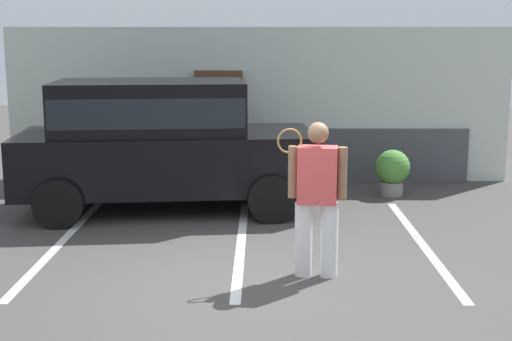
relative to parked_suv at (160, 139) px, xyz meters
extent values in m
plane|color=#423F3D|center=(1.53, -3.33, -1.15)|extent=(40.00, 40.00, 0.00)
cube|color=silver|center=(-1.11, -1.83, -1.14)|extent=(0.12, 4.40, 0.01)
cube|color=silver|center=(1.32, -1.83, -1.14)|extent=(0.12, 4.40, 0.01)
cube|color=silver|center=(3.75, -1.83, -1.14)|extent=(0.12, 4.40, 0.01)
cube|color=silver|center=(1.53, 2.38, 0.30)|extent=(9.43, 0.30, 2.89)
cube|color=#4C4C51|center=(1.53, 2.18, -0.64)|extent=(7.92, 0.10, 1.01)
cube|color=brown|center=(0.79, 2.16, -0.10)|extent=(0.90, 0.06, 2.10)
cube|color=black|center=(0.11, 0.01, -0.35)|extent=(4.77, 2.36, 0.90)
cube|color=black|center=(-0.14, -0.01, 0.50)|extent=(3.06, 2.04, 0.80)
cube|color=black|center=(-0.14, -0.01, 0.48)|extent=(3.01, 2.06, 0.44)
cylinder|color=black|center=(1.55, 1.11, -0.79)|extent=(0.74, 0.33, 0.72)
cylinder|color=black|center=(1.74, -0.78, -0.79)|extent=(0.74, 0.33, 0.72)
cylinder|color=black|center=(-1.53, 0.80, -0.79)|extent=(0.74, 0.33, 0.72)
cylinder|color=black|center=(-1.34, -1.09, -0.79)|extent=(0.74, 0.33, 0.72)
cylinder|color=white|center=(2.37, -3.14, -0.71)|extent=(0.20, 0.20, 0.87)
cylinder|color=white|center=(2.08, -3.10, -0.71)|extent=(0.20, 0.20, 0.87)
cube|color=#E04C4C|center=(2.23, -3.12, 0.05)|extent=(0.48, 0.33, 0.65)
sphere|color=#8C6647|center=(2.23, -3.12, 0.53)|extent=(0.24, 0.24, 0.24)
cylinder|color=#8C6647|center=(2.50, -3.15, 0.08)|extent=(0.11, 0.11, 0.59)
cylinder|color=#8C6647|center=(1.95, -3.08, 0.08)|extent=(0.11, 0.11, 0.59)
torus|color=olive|center=(1.91, -3.03, 0.42)|extent=(0.29, 0.07, 0.29)
cylinder|color=olive|center=(1.91, -3.03, 0.19)|extent=(0.03, 0.03, 0.20)
cylinder|color=gray|center=(3.86, 1.03, -1.03)|extent=(0.39, 0.39, 0.24)
sphere|color=#4C8C38|center=(3.86, 1.03, -0.65)|extent=(0.61, 0.61, 0.61)
camera|label=1|loc=(1.59, -10.84, 1.60)|focal=48.91mm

